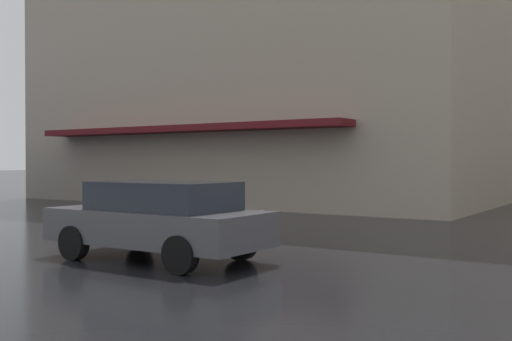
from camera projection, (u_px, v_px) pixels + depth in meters
haussmann_block_mid at (287, 13)px, 29.56m from camera, size 16.43×20.27×18.52m
car_dark_grey at (159, 218)px, 10.71m from camera, size 1.85×4.10×1.41m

